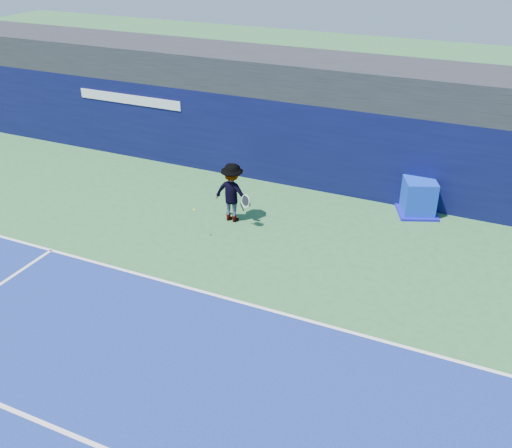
# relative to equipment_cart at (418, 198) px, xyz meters

# --- Properties ---
(ground) EXTENTS (80.00, 80.00, 0.00)m
(ground) POSITION_rel_equipment_cart_xyz_m (-4.09, -9.71, -0.52)
(ground) COLOR #2F6936
(ground) RESTS_ON ground
(baseline) EXTENTS (24.00, 0.10, 0.01)m
(baseline) POSITION_rel_equipment_cart_xyz_m (-4.09, -6.71, -0.52)
(baseline) COLOR white
(baseline) RESTS_ON ground
(service_line) EXTENTS (24.00, 0.10, 0.01)m
(service_line) POSITION_rel_equipment_cart_xyz_m (-4.09, -11.71, -0.52)
(service_line) COLOR white
(service_line) RESTS_ON ground
(stadium_band) EXTENTS (36.00, 3.00, 1.20)m
(stadium_band) POSITION_rel_equipment_cart_xyz_m (-4.09, 1.79, 3.08)
(stadium_band) COLOR black
(stadium_band) RESTS_ON back_wall_assembly
(back_wall_assembly) EXTENTS (36.00, 1.03, 3.00)m
(back_wall_assembly) POSITION_rel_equipment_cart_xyz_m (-4.09, 0.79, 0.98)
(back_wall_assembly) COLOR #090C36
(back_wall_assembly) RESTS_ON ground
(equipment_cart) EXTENTS (1.56, 1.56, 1.15)m
(equipment_cart) POSITION_rel_equipment_cart_xyz_m (0.00, 0.00, 0.00)
(equipment_cart) COLOR #0E2FC4
(equipment_cart) RESTS_ON ground
(tennis_player) EXTENTS (1.39, 0.78, 1.89)m
(tennis_player) POSITION_rel_equipment_cart_xyz_m (-5.19, -2.86, 0.42)
(tennis_player) COLOR silver
(tennis_player) RESTS_ON ground
(tennis_ball) EXTENTS (0.07, 0.07, 0.07)m
(tennis_ball) POSITION_rel_equipment_cart_xyz_m (-5.65, -4.41, 0.44)
(tennis_ball) COLOR #DCF81B
(tennis_ball) RESTS_ON ground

